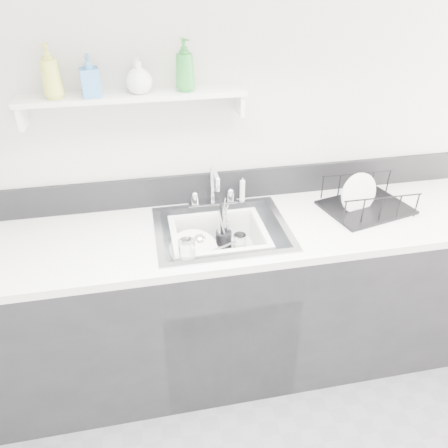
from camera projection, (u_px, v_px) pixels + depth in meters
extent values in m
cube|color=silver|center=(210.00, 132.00, 2.15)|extent=(3.50, 0.02, 2.60)
cube|color=black|center=(222.00, 304.00, 2.36)|extent=(3.20, 0.62, 0.88)
cube|color=white|center=(222.00, 233.00, 2.12)|extent=(3.20, 0.62, 0.04)
cube|color=black|center=(211.00, 187.00, 2.31)|extent=(3.20, 0.02, 0.16)
cube|color=silver|center=(213.00, 203.00, 2.31)|extent=(0.26, 0.06, 0.02)
cylinder|color=silver|center=(195.00, 200.00, 2.28)|extent=(0.04, 0.04, 0.05)
cylinder|color=silver|center=(230.00, 196.00, 2.32)|extent=(0.04, 0.04, 0.05)
cylinder|color=silver|center=(212.00, 185.00, 2.26)|extent=(0.02, 0.02, 0.20)
cylinder|color=silver|center=(215.00, 173.00, 2.14)|extent=(0.02, 0.15, 0.02)
cylinder|color=white|center=(242.00, 189.00, 2.31)|extent=(0.03, 0.03, 0.14)
cube|color=silver|center=(134.00, 95.00, 1.92)|extent=(1.00, 0.16, 0.02)
cube|color=silver|center=(22.00, 115.00, 1.87)|extent=(0.02, 0.14, 0.10)
cube|color=silver|center=(240.00, 103.00, 2.03)|extent=(0.02, 0.14, 0.10)
cylinder|color=white|center=(196.00, 258.00, 2.15)|extent=(0.26, 0.26, 0.02)
cylinder|color=white|center=(197.00, 255.00, 2.15)|extent=(0.25, 0.25, 0.02)
cylinder|color=white|center=(194.00, 249.00, 2.12)|extent=(0.28, 0.28, 0.10)
cylinder|color=black|center=(224.00, 240.00, 2.21)|extent=(0.08, 0.08, 0.10)
cylinder|color=silver|center=(221.00, 224.00, 2.17)|extent=(0.01, 0.05, 0.20)
cylinder|color=silver|center=(227.00, 228.00, 2.16)|extent=(0.02, 0.04, 0.18)
cylinder|color=black|center=(222.00, 222.00, 2.15)|extent=(0.01, 0.06, 0.22)
cylinder|color=white|center=(240.00, 242.00, 2.20)|extent=(0.08, 0.08, 0.09)
cylinder|color=white|center=(187.00, 251.00, 1.87)|extent=(0.08, 0.08, 0.10)
imported|color=white|center=(242.00, 259.00, 2.13)|extent=(0.14, 0.14, 0.03)
imported|color=#C3C747|center=(50.00, 72.00, 1.79)|extent=(0.11, 0.11, 0.22)
imported|color=#3F7FB9|center=(90.00, 76.00, 1.82)|extent=(0.09, 0.09, 0.17)
imported|color=silver|center=(139.00, 76.00, 1.87)|extent=(0.15, 0.15, 0.15)
imported|color=#25872F|center=(185.00, 65.00, 1.89)|extent=(0.11, 0.11, 0.22)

